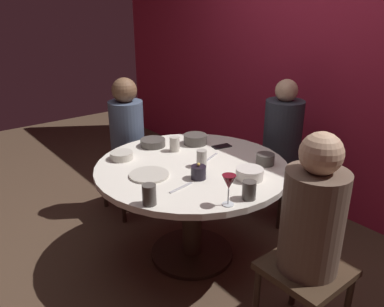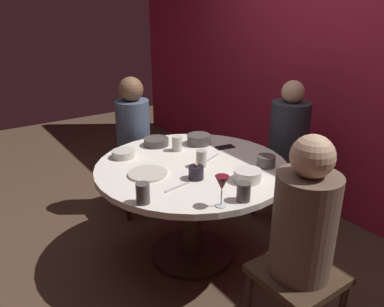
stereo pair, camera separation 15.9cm
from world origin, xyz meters
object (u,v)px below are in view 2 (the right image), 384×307
at_px(seated_diner_left, 133,130).
at_px(bowl_rice_portion, 123,154).
at_px(seated_diner_right, 304,225).
at_px(cup_by_left_diner, 143,193).
at_px(candle_holder, 196,172).
at_px(bowl_salad_center, 266,161).
at_px(dining_table, 192,185).
at_px(cup_center_front, 244,192).
at_px(dinner_plate, 148,174).
at_px(bowl_sauce_side, 199,139).
at_px(cell_phone, 225,147).
at_px(cup_by_right_diner, 177,144).
at_px(bowl_small_white, 247,175).
at_px(bowl_serving_large, 156,142).
at_px(seated_diner_back, 289,137).
at_px(wine_glass, 222,184).
at_px(cup_near_candle, 201,159).

xyz_separation_m(seated_diner_left, bowl_rice_portion, (0.49, -0.32, 0.02)).
height_order(seated_diner_right, cup_by_left_diner, seated_diner_right).
distance_m(candle_holder, bowl_rice_portion, 0.62).
xyz_separation_m(seated_diner_left, bowl_salad_center, (1.18, 0.39, 0.03)).
relative_size(dining_table, cup_center_front, 12.28).
xyz_separation_m(dinner_plate, cup_center_front, (0.60, 0.27, 0.05)).
xyz_separation_m(seated_diner_left, bowl_sauce_side, (0.58, 0.27, 0.03)).
bearing_deg(seated_diner_right, candle_holder, 7.84).
height_order(cell_phone, cup_by_right_diner, cup_by_right_diner).
bearing_deg(bowl_small_white, cup_center_front, -47.16).
bearing_deg(dining_table, bowl_rice_portion, -139.90).
bearing_deg(bowl_serving_large, cup_center_front, -2.34).
xyz_separation_m(dining_table, cup_center_front, (0.57, -0.05, 0.21)).
bearing_deg(candle_holder, cup_center_front, 7.77).
xyz_separation_m(seated_diner_back, dinner_plate, (-0.03, -1.27, 0.00)).
height_order(candle_holder, dinner_plate, candle_holder).
relative_size(bowl_salad_center, cup_by_left_diner, 1.06).
height_order(wine_glass, bowl_salad_center, wine_glass).
xyz_separation_m(dining_table, seated_diner_right, (0.95, 0.00, 0.17)).
bearing_deg(bowl_salad_center, bowl_sauce_side, -168.98).
distance_m(dining_table, cup_by_right_diner, 0.35).
distance_m(bowl_salad_center, bowl_sauce_side, 0.61).
relative_size(bowl_sauce_side, bowl_rice_portion, 1.13).
distance_m(seated_diner_back, bowl_serving_large, 1.06).
distance_m(dining_table, bowl_small_white, 0.46).
xyz_separation_m(candle_holder, cup_near_candle, (-0.13, 0.14, 0.01)).
bearing_deg(bowl_rice_portion, dinner_plate, -0.09).
bearing_deg(bowl_salad_center, bowl_rice_portion, -133.85).
relative_size(candle_holder, bowl_rice_portion, 0.66).
height_order(dinner_plate, bowl_small_white, bowl_small_white).
height_order(bowl_serving_large, cup_center_front, cup_center_front).
xyz_separation_m(wine_glass, cup_near_candle, (-0.49, 0.22, -0.07)).
distance_m(dinner_plate, bowl_serving_large, 0.54).
xyz_separation_m(seated_diner_back, bowl_rice_portion, (-0.38, -1.27, 0.02)).
xyz_separation_m(wine_glass, cup_by_left_diner, (-0.27, -0.33, -0.07)).
distance_m(wine_glass, cup_near_candle, 0.54).
height_order(seated_diner_left, wine_glass, seated_diner_left).
bearing_deg(cup_by_left_diner, bowl_sauce_side, 126.45).
bearing_deg(cup_by_right_diner, bowl_serving_large, -159.32).
height_order(bowl_small_white, cup_near_candle, cup_near_candle).
relative_size(bowl_rice_portion, cup_by_right_diner, 1.47).
height_order(dining_table, cup_by_left_diner, cup_by_left_diner).
xyz_separation_m(dining_table, cell_phone, (-0.12, 0.39, 0.16)).
height_order(wine_glass, bowl_rice_portion, wine_glass).
height_order(dinner_plate, cup_center_front, cup_center_front).
xyz_separation_m(seated_diner_back, bowl_small_white, (0.40, -0.81, 0.03)).
height_order(wine_glass, dinner_plate, wine_glass).
height_order(bowl_serving_large, bowl_salad_center, bowl_salad_center).
xyz_separation_m(dinner_plate, bowl_serving_large, (-0.44, 0.31, 0.02)).
bearing_deg(dinner_plate, cup_near_candle, 75.82).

